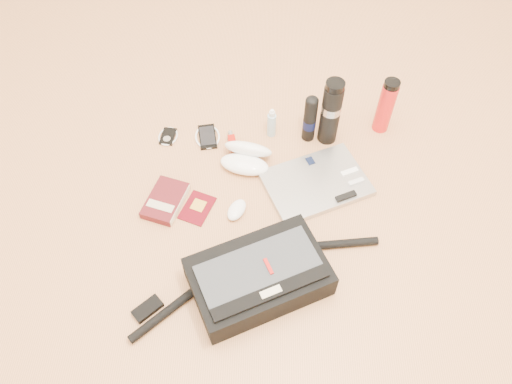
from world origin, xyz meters
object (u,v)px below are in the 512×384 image
(messenger_bag, at_px, (258,277))
(laptop, at_px, (316,183))
(book, at_px, (166,201))
(thermos_black, at_px, (331,112))
(thermos_red, at_px, (386,106))

(messenger_bag, relative_size, laptop, 1.83)
(book, height_order, thermos_black, thermos_black)
(messenger_bag, relative_size, book, 3.87)
(book, distance_m, thermos_black, 0.69)
(laptop, xyz_separation_m, book, (-0.54, -0.09, 0.00))
(laptop, relative_size, thermos_black, 1.51)
(laptop, relative_size, book, 2.11)
(laptop, distance_m, thermos_red, 0.41)
(laptop, bearing_deg, messenger_bag, -141.04)
(laptop, height_order, thermos_red, thermos_red)
(thermos_black, bearing_deg, thermos_red, 15.66)
(book, xyz_separation_m, thermos_black, (0.59, 0.33, 0.13))
(laptop, distance_m, thermos_black, 0.27)
(messenger_bag, xyz_separation_m, thermos_red, (0.47, 0.70, 0.07))
(book, relative_size, thermos_red, 0.85)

